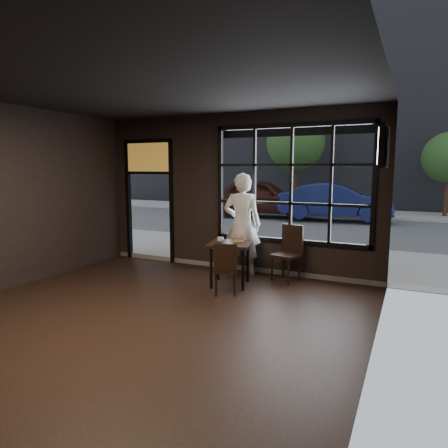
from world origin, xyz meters
The scene contains 17 objects.
floor centered at (0.00, 0.00, -0.01)m, with size 6.00×7.00×0.02m, color black.
ceiling centered at (0.00, 0.00, 3.21)m, with size 6.00×7.00×0.02m, color black.
wall_right centered at (3.00, 0.00, 1.60)m, with size 0.04×7.00×3.20m, color black.
window_frame centered at (1.20, 3.50, 1.80)m, with size 3.06×0.12×2.28m, color black.
stained_transom centered at (-2.10, 3.50, 2.35)m, with size 1.20×0.06×0.70m, color orange.
street_asphalt centered at (0.00, 24.00, -0.02)m, with size 60.00×41.00×0.04m, color #545456.
building_across centered at (0.00, 23.00, 7.50)m, with size 28.00×12.00×15.00m, color #5B5956.
cafe_table centered at (0.41, 2.44, 0.39)m, with size 0.72×0.72×0.78m, color black.
chair_near centered at (0.54, 1.95, 0.45)m, with size 0.39×0.39×0.89m, color black.
chair_window centered at (1.24, 3.14, 0.52)m, with size 0.45×0.45×1.05m, color black.
man centered at (0.31, 3.21, 1.01)m, with size 0.73×0.48×2.02m, color white.
hotdog centered at (0.50, 2.58, 0.81)m, with size 0.20×0.08×0.06m, color tan, non-canonical shape.
cup centered at (0.23, 2.41, 0.83)m, with size 0.12×0.12×0.10m, color silver.
tv centered at (2.93, 1.94, 2.39)m, with size 0.11×0.97×0.57m, color black.
navy_car centered at (0.51, 12.13, 0.81)m, with size 1.50×4.31×1.42m, color #131A45.
maroon_car centered at (-2.61, 12.20, 0.87)m, with size 1.82×4.52×1.54m, color black.
tree_left centered at (-1.90, 14.90, 3.30)m, with size 2.75×2.75×4.69m.
Camera 1 is at (3.34, -3.95, 2.11)m, focal length 32.00 mm.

